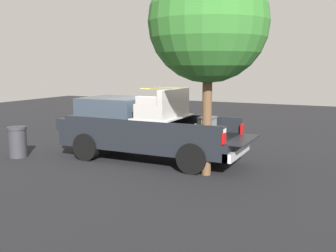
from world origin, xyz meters
The scene contains 4 objects.
ground_plane centered at (0.00, 0.00, 0.00)m, with size 40.00×40.00×0.00m, color black.
pickup_truck centered at (0.37, 0.00, 0.98)m, with size 6.05×2.06×2.23m.
tree_background centered at (-2.12, 0.81, 3.95)m, with size 3.06×3.06×5.50m.
trash_can centered at (3.97, 1.52, 0.50)m, with size 0.60×0.60×0.98m.
Camera 1 is at (-5.57, 10.30, 2.86)m, focal length 41.45 mm.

